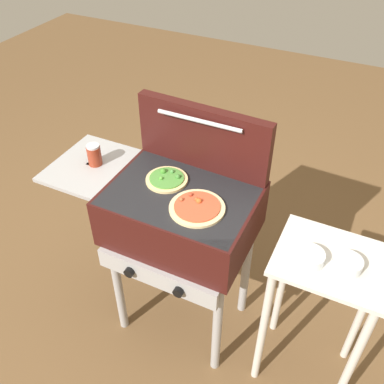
# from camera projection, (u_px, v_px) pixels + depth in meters

# --- Properties ---
(ground_plane) EXTENTS (8.00, 8.00, 0.00)m
(ground_plane) POSITION_uv_depth(u_px,v_px,m) (184.00, 316.00, 2.41)
(ground_plane) COLOR brown
(grill) EXTENTS (0.96, 0.53, 0.90)m
(grill) POSITION_uv_depth(u_px,v_px,m) (179.00, 217.00, 1.93)
(grill) COLOR #38110F
(grill) RESTS_ON ground_plane
(grill_lid_open) EXTENTS (0.63, 0.09, 0.30)m
(grill_lid_open) POSITION_uv_depth(u_px,v_px,m) (203.00, 138.00, 1.89)
(grill_lid_open) COLOR #38110F
(grill_lid_open) RESTS_ON grill
(pizza_pepperoni) EXTENTS (0.23, 0.23, 0.03)m
(pizza_pepperoni) POSITION_uv_depth(u_px,v_px,m) (197.00, 207.00, 1.75)
(pizza_pepperoni) COLOR beige
(pizza_pepperoni) RESTS_ON grill
(pizza_veggie) EXTENTS (0.19, 0.19, 0.04)m
(pizza_veggie) POSITION_uv_depth(u_px,v_px,m) (167.00, 179.00, 1.89)
(pizza_veggie) COLOR #E0C17F
(pizza_veggie) RESTS_ON grill
(sauce_jar) EXTENTS (0.06, 0.06, 0.10)m
(sauce_jar) POSITION_uv_depth(u_px,v_px,m) (94.00, 155.00, 1.96)
(sauce_jar) COLOR maroon
(sauce_jar) RESTS_ON grill
(prep_table) EXTENTS (0.44, 0.36, 0.80)m
(prep_table) POSITION_uv_depth(u_px,v_px,m) (321.00, 296.00, 1.83)
(prep_table) COLOR beige
(prep_table) RESTS_ON ground_plane
(topping_bowl_near) EXTENTS (0.12, 0.12, 0.04)m
(topping_bowl_near) POSITION_uv_depth(u_px,v_px,m) (309.00, 258.00, 1.65)
(topping_bowl_near) COLOR silver
(topping_bowl_near) RESTS_ON prep_table
(topping_bowl_far) EXTENTS (0.11, 0.11, 0.04)m
(topping_bowl_far) POSITION_uv_depth(u_px,v_px,m) (347.00, 264.00, 1.63)
(topping_bowl_far) COLOR silver
(topping_bowl_far) RESTS_ON prep_table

